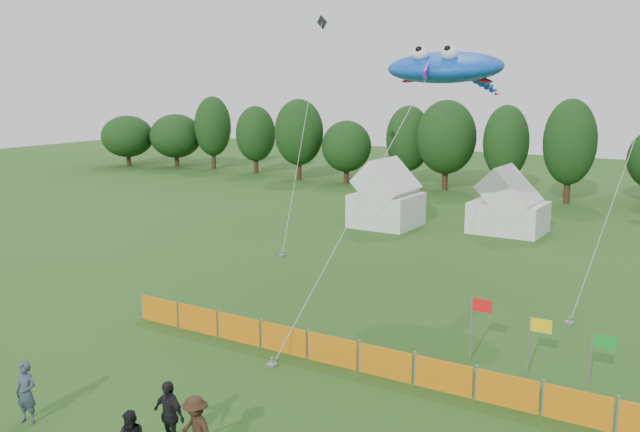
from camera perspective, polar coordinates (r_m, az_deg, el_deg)
The scene contains 11 objects.
treeline at distance 59.07m, azimuth 22.01°, elevation 4.87°, with size 104.57×8.78×8.36m.
tent_left at distance 47.02m, azimuth 5.33°, elevation 1.34°, with size 4.03×4.03×3.55m.
tent_right at distance 46.42m, azimuth 14.86°, elevation 0.67°, with size 4.51×3.61×3.18m.
barrier_fence at distance 23.59m, azimuth 5.23°, elevation -11.62°, with size 21.90×0.06×1.00m.
flag_row at distance 23.80m, azimuth 21.36°, elevation -9.75°, with size 8.73×0.50×2.27m.
spectator_a at distance 22.08m, azimuth -22.45°, elevation -12.93°, with size 0.65×0.43×1.79m, color #313D51.
spectator_c at distance 18.79m, azimuth -9.91°, elevation -16.53°, with size 1.16×0.67×1.80m, color #322014.
spectator_d at distance 19.59m, azimuth -12.00°, elevation -15.30°, with size 1.09×0.46×1.87m, color black.
stingray_kite at distance 33.81m, azimuth 10.26°, elevation 11.57°, with size 5.57×19.96×11.04m.
small_kite_white at distance 32.37m, azimuth 23.95°, elevation 5.82°, with size 2.55×5.74×10.45m.
small_kite_dark at distance 44.60m, azimuth -0.95°, elevation 9.04°, with size 4.55×10.74×13.76m.
Camera 1 is at (11.92, -12.99, 9.47)m, focal length 40.00 mm.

